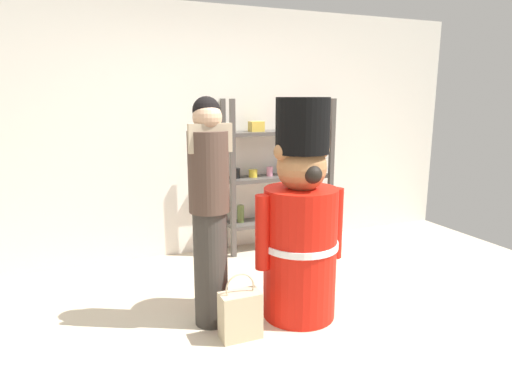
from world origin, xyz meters
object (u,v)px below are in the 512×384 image
(merchandise_shelf, at_px, (278,175))
(teddy_bear_guard, at_px, (300,225))
(person_shopper, at_px, (209,208))
(shopping_bag, at_px, (240,314))

(merchandise_shelf, distance_m, teddy_bear_guard, 1.66)
(teddy_bear_guard, height_order, person_shopper, person_shopper)
(merchandise_shelf, relative_size, shopping_bag, 3.42)
(merchandise_shelf, height_order, person_shopper, person_shopper)
(teddy_bear_guard, bearing_deg, merchandise_shelf, 70.29)
(merchandise_shelf, xyz_separation_m, teddy_bear_guard, (-0.56, -1.56, -0.09))
(shopping_bag, bearing_deg, teddy_bear_guard, 14.75)
(person_shopper, distance_m, shopping_bag, 0.78)
(shopping_bag, bearing_deg, merchandise_shelf, 57.09)
(merchandise_shelf, distance_m, shopping_bag, 2.13)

